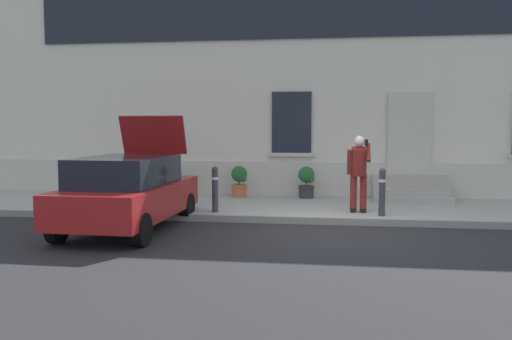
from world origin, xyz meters
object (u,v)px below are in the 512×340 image
object	(u,v)px
hatchback_car_red	(129,191)
planter_olive	(174,180)
bollard_far_left	(215,187)
person_on_phone	(359,169)
planter_charcoal	(307,181)
bollard_near_person	(382,190)
planter_terracotta	(239,181)

from	to	relation	value
hatchback_car_red	planter_olive	bearing A→B (deg)	94.43
hatchback_car_red	planter_olive	distance (m)	4.26
bollard_far_left	person_on_phone	world-z (taller)	person_on_phone
person_on_phone	bollard_far_left	bearing A→B (deg)	175.61
bollard_far_left	hatchback_car_red	bearing A→B (deg)	-130.74
hatchback_car_red	planter_charcoal	size ratio (longest dim) A/B	4.77
bollard_far_left	planter_olive	size ratio (longest dim) A/B	1.22
bollard_near_person	planter_charcoal	bearing A→B (deg)	123.34
hatchback_car_red	person_on_phone	size ratio (longest dim) A/B	2.36
bollard_far_left	planter_olive	bearing A→B (deg)	123.82
planter_terracotta	planter_charcoal	world-z (taller)	same
bollard_far_left	planter_charcoal	bearing A→B (deg)	54.46
planter_terracotta	bollard_far_left	bearing A→B (deg)	-92.06
person_on_phone	planter_terracotta	world-z (taller)	person_on_phone
hatchback_car_red	planter_terracotta	world-z (taller)	hatchback_car_red
bollard_near_person	hatchback_car_red	bearing A→B (deg)	-162.24
person_on_phone	planter_charcoal	distance (m)	2.75
bollard_near_person	bollard_far_left	size ratio (longest dim) A/B	1.00
planter_olive	planter_charcoal	xyz separation A→B (m)	(3.68, 0.10, 0.00)
bollard_far_left	person_on_phone	distance (m)	3.27
hatchback_car_red	bollard_far_left	world-z (taller)	hatchback_car_red
bollard_far_left	planter_terracotta	distance (m)	2.64
hatchback_car_red	planter_terracotta	distance (m)	4.54
planter_olive	planter_charcoal	world-z (taller)	same
planter_charcoal	planter_terracotta	bearing A→B (deg)	-178.00
planter_charcoal	person_on_phone	bearing A→B (deg)	-61.50
hatchback_car_red	planter_olive	world-z (taller)	hatchback_car_red
hatchback_car_red	bollard_far_left	bearing A→B (deg)	49.26
planter_olive	planter_charcoal	bearing A→B (deg)	1.62
planter_terracotta	planter_charcoal	size ratio (longest dim) A/B	1.00
hatchback_car_red	planter_terracotta	xyz separation A→B (m)	(1.51, 4.28, -0.19)
planter_charcoal	planter_olive	bearing A→B (deg)	-178.38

